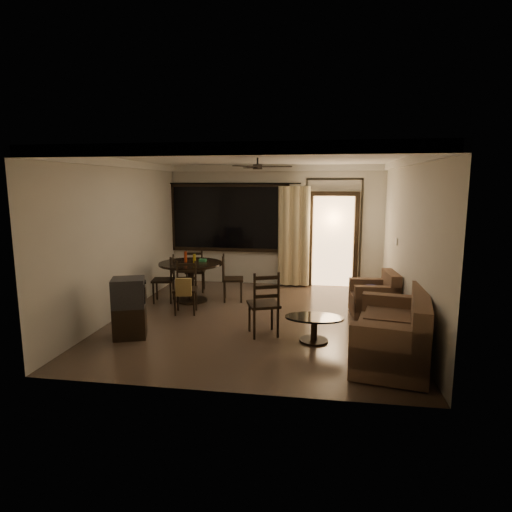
% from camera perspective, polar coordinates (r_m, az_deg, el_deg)
% --- Properties ---
extents(ground, '(5.50, 5.50, 0.00)m').
position_cam_1_polar(ground, '(7.68, 0.20, -8.35)').
color(ground, '#7F6651').
rests_on(ground, ground).
extents(room_shell, '(5.50, 6.70, 5.50)m').
position_cam_1_polar(room_shell, '(9.03, 5.66, 6.13)').
color(room_shell, beige).
rests_on(room_shell, ground).
extents(dining_table, '(1.28, 1.28, 1.02)m').
position_cam_1_polar(dining_table, '(8.77, -8.67, -1.96)').
color(dining_table, black).
rests_on(dining_table, ground).
extents(dining_chair_west, '(0.49, 0.49, 0.95)m').
position_cam_1_polar(dining_chair_west, '(8.87, -12.15, -4.22)').
color(dining_chair_west, black).
rests_on(dining_chair_west, ground).
extents(dining_chair_east, '(0.49, 0.49, 0.95)m').
position_cam_1_polar(dining_chair_east, '(8.78, -3.19, -4.16)').
color(dining_chair_east, black).
rests_on(dining_chair_east, ground).
extents(dining_chair_south, '(0.49, 0.54, 0.95)m').
position_cam_1_polar(dining_chair_south, '(8.02, -9.36, -5.45)').
color(dining_chair_south, black).
rests_on(dining_chair_south, ground).
extents(dining_chair_north, '(0.49, 0.49, 0.95)m').
position_cam_1_polar(dining_chair_north, '(9.61, -8.07, -3.05)').
color(dining_chair_north, black).
rests_on(dining_chair_north, ground).
extents(tv_cabinet, '(0.61, 0.58, 0.94)m').
position_cam_1_polar(tv_cabinet, '(6.95, -16.53, -6.64)').
color(tv_cabinet, black).
rests_on(tv_cabinet, ground).
extents(sofa, '(1.22, 1.86, 0.92)m').
position_cam_1_polar(sofa, '(6.12, 18.20, -9.97)').
color(sofa, '#44291F').
rests_on(sofa, ground).
extents(armchair, '(0.85, 0.85, 0.79)m').
position_cam_1_polar(armchair, '(8.08, 15.74, -5.41)').
color(armchair, '#44291F').
rests_on(armchair, ground).
extents(coffee_table, '(0.89, 0.53, 0.39)m').
position_cam_1_polar(coffee_table, '(6.61, 7.76, -9.09)').
color(coffee_table, black).
rests_on(coffee_table, ground).
extents(side_chair, '(0.60, 0.60, 1.04)m').
position_cam_1_polar(side_chair, '(6.81, 1.03, -7.98)').
color(side_chair, black).
rests_on(side_chair, ground).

